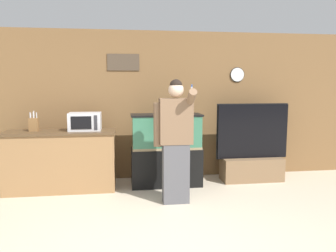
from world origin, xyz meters
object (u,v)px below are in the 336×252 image
tv_on_stand (252,158)px  knife_block (34,124)px  counter_island (61,161)px  aquarium_on_stand (166,150)px  microwave (85,121)px  person_standing (175,139)px

tv_on_stand → knife_block: bearing=-179.4°
counter_island → aquarium_on_stand: bearing=0.8°
knife_block → microwave: bearing=-0.9°
counter_island → tv_on_stand: 3.20m
counter_island → person_standing: bearing=-25.0°
counter_island → aquarium_on_stand: (1.69, 0.02, 0.12)m
counter_island → microwave: bearing=6.0°
knife_block → tv_on_stand: (3.60, 0.04, -0.67)m
counter_island → tv_on_stand: bearing=1.6°
counter_island → tv_on_stand: size_ratio=1.27×
knife_block → person_standing: (2.10, -0.85, -0.15)m
microwave → tv_on_stand: 2.90m
counter_island → microwave: 0.73m
counter_island → person_standing: size_ratio=0.98×
aquarium_on_stand → tv_on_stand: 1.53m
microwave → knife_block: 0.78m
microwave → person_standing: 1.57m
tv_on_stand → person_standing: bearing=-149.4°
person_standing → counter_island: bearing=155.0°
aquarium_on_stand → tv_on_stand: bearing=2.6°
microwave → counter_island: bearing=-174.0°
microwave → aquarium_on_stand: size_ratio=0.42×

